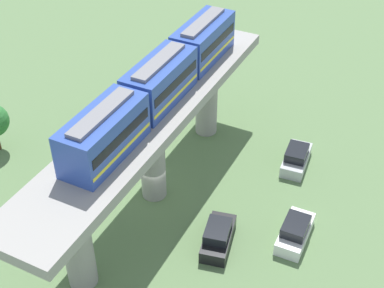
{
  "coord_description": "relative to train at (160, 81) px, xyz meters",
  "views": [
    {
      "loc": [
        -16.59,
        26.57,
        28.88
      ],
      "look_at": [
        -2.5,
        -1.56,
        4.69
      ],
      "focal_mm": 50.64,
      "sensor_mm": 36.0,
      "label": 1
    }
  ],
  "objects": [
    {
      "name": "ground_plane",
      "position": [
        0.0,
        1.56,
        -9.35
      ],
      "size": [
        120.0,
        120.0,
        0.0
      ],
      "primitive_type": "plane",
      "color": "#5B7A4C"
    },
    {
      "name": "parked_car_black",
      "position": [
        -6.57,
        4.06,
        -8.61
      ],
      "size": [
        2.64,
        4.48,
        1.76
      ],
      "rotation": [
        0.0,
        0.0,
        0.21
      ],
      "color": "black",
      "rests_on": "ground"
    },
    {
      "name": "train",
      "position": [
        0.0,
        0.0,
        0.0
      ],
      "size": [
        2.64,
        20.5,
        3.24
      ],
      "color": "#2D4CA5",
      "rests_on": "viaduct"
    },
    {
      "name": "viaduct",
      "position": [
        0.0,
        1.56,
        -3.45
      ],
      "size": [
        5.2,
        28.85,
        7.82
      ],
      "color": "#999691",
      "rests_on": "ground"
    },
    {
      "name": "parked_car_white",
      "position": [
        -11.25,
        1.22,
        -8.61
      ],
      "size": [
        1.91,
        4.25,
        1.76
      ],
      "rotation": [
        0.0,
        0.0,
        0.03
      ],
      "color": "white",
      "rests_on": "ground"
    },
    {
      "name": "parked_car_silver",
      "position": [
        -8.76,
        -6.75,
        -8.61
      ],
      "size": [
        2.18,
        4.35,
        1.76
      ],
      "rotation": [
        0.0,
        0.0,
        0.09
      ],
      "color": "#B2B5BA",
      "rests_on": "ground"
    }
  ]
}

